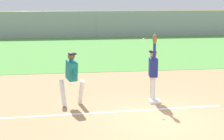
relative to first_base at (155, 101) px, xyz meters
The scene contains 12 objects.
ground_plane 1.75m from the first_base, 94.76° to the right, with size 67.71×67.71×0.00m, color tan.
outfield_grass 12.08m from the first_base, 90.69° to the left, with size 47.29×14.31×0.01m, color #549342.
chalk_foul_line 4.10m from the first_base, 167.32° to the right, with size 12.00×0.10×0.01m, color white.
first_base is the anchor object (origin of this frame).
fielder 1.09m from the first_base, 99.89° to the left, with size 0.32×0.90×2.28m.
runner 2.87m from the first_base, behind, with size 0.86×0.83×1.72m.
baseball 2.09m from the first_base, 166.04° to the left, with size 0.07×0.07×0.07m, color white.
outfield_fence 19.27m from the first_base, 90.43° to the left, with size 47.37×0.08×2.24m.
parked_car_red 23.59m from the first_base, 110.41° to the left, with size 4.46×2.22×1.25m.
parked_car_blue 22.56m from the first_base, 99.41° to the left, with size 4.42×2.15×1.25m.
parked_car_silver 22.09m from the first_base, 87.02° to the left, with size 4.54×2.40×1.25m.
parked_car_tan 22.42m from the first_base, 76.37° to the left, with size 4.58×2.48×1.25m.
Camera 1 is at (-2.77, -9.18, 3.44)m, focal length 56.58 mm.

